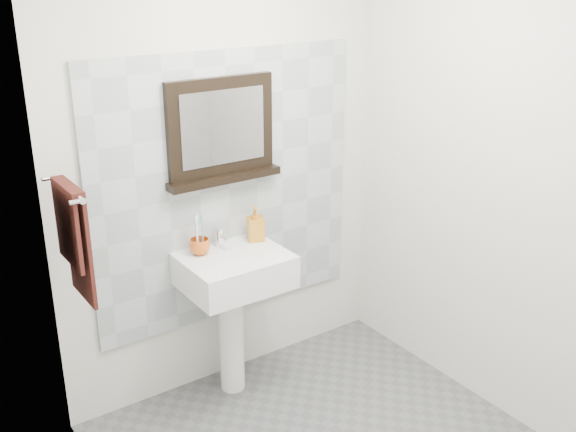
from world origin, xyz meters
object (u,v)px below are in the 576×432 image
object	(u,v)px
toothbrush_cup	(200,247)
framed_mirror	(221,133)
hand_towel	(74,234)
pedestal_sink	(234,285)
soap_dispenser	(255,223)

from	to	relation	value
toothbrush_cup	framed_mirror	bearing A→B (deg)	22.88
framed_mirror	hand_towel	world-z (taller)	framed_mirror
pedestal_sink	framed_mirror	bearing A→B (deg)	72.82
toothbrush_cup	soap_dispenser	size ratio (longest dim) A/B	0.56
hand_towel	soap_dispenser	bearing A→B (deg)	8.36
hand_towel	pedestal_sink	bearing A→B (deg)	3.74
framed_mirror	pedestal_sink	bearing A→B (deg)	-107.18
pedestal_sink	hand_towel	bearing A→B (deg)	-176.26
toothbrush_cup	hand_towel	size ratio (longest dim) A/B	0.20
soap_dispenser	framed_mirror	bearing A→B (deg)	168.30
hand_towel	framed_mirror	bearing A→B (deg)	15.12
pedestal_sink	framed_mirror	xyz separation A→B (m)	(0.06, 0.19, 0.80)
framed_mirror	hand_towel	bearing A→B (deg)	-164.88
soap_dispenser	framed_mirror	xyz separation A→B (m)	(-0.15, 0.09, 0.52)
soap_dispenser	framed_mirror	size ratio (longest dim) A/B	0.30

